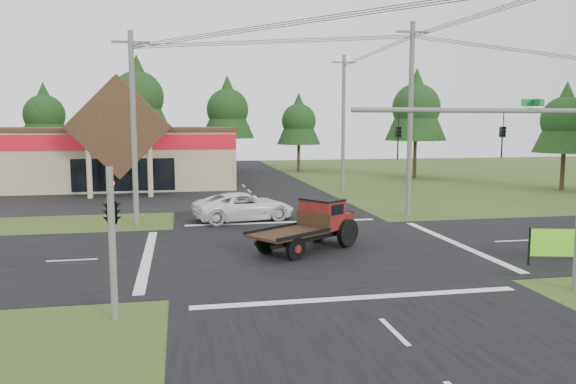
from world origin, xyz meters
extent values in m
plane|color=#344E1C|center=(0.00, 0.00, 0.00)|extent=(120.00, 120.00, 0.00)
cube|color=black|center=(0.00, 0.00, 0.01)|extent=(12.00, 120.00, 0.02)
cube|color=black|center=(0.00, 0.00, 0.01)|extent=(120.00, 12.00, 0.02)
cube|color=black|center=(-14.00, 19.00, 0.01)|extent=(28.00, 14.00, 0.02)
cube|color=tan|center=(-16.00, 30.00, 2.50)|extent=(30.00, 15.00, 5.00)
cube|color=#371F16|center=(-16.00, 30.00, 5.05)|extent=(30.40, 15.40, 0.30)
cube|color=#B10D1C|center=(-16.00, 22.45, 4.10)|extent=(30.00, 0.12, 1.20)
cube|color=#371F16|center=(-10.00, 21.50, 5.30)|extent=(7.78, 4.00, 7.78)
cylinder|color=tan|center=(-12.20, 19.80, 2.00)|extent=(0.40, 0.40, 4.00)
cylinder|color=tan|center=(-7.80, 19.80, 2.00)|extent=(0.40, 0.40, 4.00)
cube|color=black|center=(-10.00, 22.48, 1.50)|extent=(8.00, 0.08, 2.60)
cylinder|color=#595651|center=(3.50, -7.50, 6.00)|extent=(8.00, 0.16, 0.16)
imported|color=black|center=(4.50, -7.50, 5.00)|extent=(0.16, 0.20, 1.00)
imported|color=black|center=(1.00, -7.50, 5.00)|extent=(0.16, 0.20, 1.00)
cube|color=#0C6626|center=(5.50, -7.50, 6.25)|extent=(0.80, 0.04, 0.22)
cylinder|color=#595651|center=(-7.50, -7.50, 2.20)|extent=(0.20, 0.20, 4.40)
imported|color=black|center=(-7.50, -7.30, 3.70)|extent=(0.53, 2.48, 1.00)
sphere|color=#FF0C0C|center=(-7.50, -7.15, 3.90)|extent=(0.18, 0.18, 0.18)
cylinder|color=#595651|center=(-8.00, 8.00, 5.25)|extent=(0.30, 0.30, 10.50)
cube|color=#595651|center=(-8.00, 8.00, 9.90)|extent=(2.00, 0.12, 0.12)
cylinder|color=#595651|center=(8.00, 8.00, 5.75)|extent=(0.30, 0.30, 11.50)
cube|color=#595651|center=(8.00, 8.00, 10.90)|extent=(2.00, 0.12, 0.12)
cylinder|color=#595651|center=(8.00, 22.00, 5.60)|extent=(0.30, 0.30, 11.20)
cube|color=#595651|center=(8.00, 22.00, 10.60)|extent=(2.00, 0.12, 0.12)
cylinder|color=#332316|center=(-20.00, 42.00, 1.75)|extent=(0.36, 0.36, 3.50)
cone|color=black|center=(-20.00, 42.00, 6.80)|extent=(5.60, 5.60, 6.60)
sphere|color=black|center=(-20.00, 42.00, 6.50)|extent=(4.40, 4.40, 4.40)
cylinder|color=#332316|center=(-10.00, 41.00, 2.27)|extent=(0.36, 0.36, 4.55)
cone|color=black|center=(-10.00, 41.00, 8.84)|extent=(7.28, 7.28, 8.58)
sphere|color=black|center=(-10.00, 41.00, 8.45)|extent=(5.72, 5.72, 5.72)
cylinder|color=#332316|center=(0.00, 42.00, 1.92)|extent=(0.36, 0.36, 3.85)
cone|color=black|center=(0.00, 42.00, 7.48)|extent=(6.16, 6.16, 7.26)
sphere|color=black|center=(0.00, 42.00, 7.15)|extent=(4.84, 4.84, 4.84)
cylinder|color=#332316|center=(8.00, 40.00, 1.57)|extent=(0.36, 0.36, 3.15)
cone|color=black|center=(8.00, 40.00, 6.12)|extent=(5.04, 5.04, 5.94)
sphere|color=black|center=(8.00, 40.00, 5.85)|extent=(3.96, 3.96, 3.96)
cylinder|color=#332316|center=(18.00, 30.00, 1.92)|extent=(0.36, 0.36, 3.85)
cone|color=black|center=(18.00, 30.00, 7.48)|extent=(6.16, 6.16, 7.26)
sphere|color=black|center=(18.00, 30.00, 7.15)|extent=(4.84, 4.84, 4.84)
cylinder|color=#332316|center=(26.00, 18.00, 1.57)|extent=(0.36, 0.36, 3.15)
cone|color=black|center=(26.00, 18.00, 6.12)|extent=(5.04, 5.04, 5.94)
sphere|color=black|center=(26.00, 18.00, 5.85)|extent=(3.96, 3.96, 3.96)
imported|color=white|center=(-1.98, 8.24, 0.81)|extent=(6.29, 3.96, 1.62)
camera|label=1|loc=(-5.56, -23.72, 5.61)|focal=35.00mm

